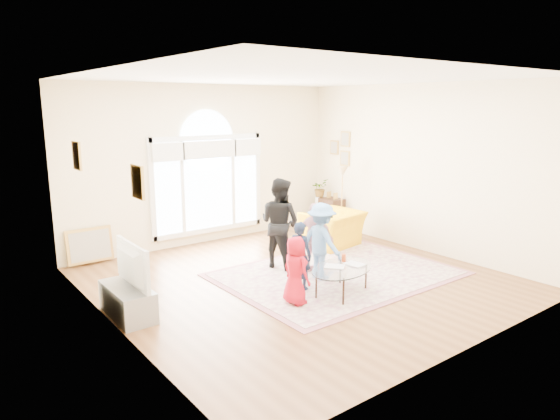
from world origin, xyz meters
TOP-DOWN VIEW (x-y plane):
  - ground at (0.00, 0.00)m, footprint 6.00×6.00m
  - room_shell at (0.01, 2.83)m, footprint 6.00×6.00m
  - area_rug at (0.67, -0.17)m, footprint 3.60×2.60m
  - rug_border at (0.67, -0.17)m, footprint 3.80×2.80m
  - tv_console at (-2.75, 0.30)m, footprint 0.45×1.00m
  - television at (-2.74, 0.30)m, footprint 0.17×1.02m
  - coffee_table at (0.10, -0.86)m, footprint 1.40×1.13m
  - armchair at (1.77, 1.12)m, footprint 1.24×1.12m
  - side_cabinet at (2.78, 2.23)m, footprint 0.40×0.50m
  - floor_lamp at (2.54, 1.67)m, footprint 0.25×0.25m
  - plant_pedestal at (2.70, 2.57)m, footprint 0.20×0.20m
  - potted_plant at (2.70, 2.57)m, footprint 0.46×0.43m
  - leaning_picture at (-2.46, 2.90)m, footprint 0.80×0.14m
  - child_red at (-0.70, -0.75)m, footprint 0.33×0.49m
  - child_navy at (-0.28, -0.33)m, footprint 0.37×0.45m
  - child_black at (0.12, 0.71)m, footprint 0.79×0.90m
  - child_pink at (0.40, 0.10)m, footprint 0.50×0.75m
  - child_blue at (0.29, -0.19)m, footprint 0.48×0.82m

SIDE VIEW (x-z plane):
  - ground at x=0.00m, z-range 0.00..0.00m
  - leaning_picture at x=-2.46m, z-range -0.31..0.31m
  - rug_border at x=0.67m, z-range 0.00..0.01m
  - area_rug at x=0.67m, z-range 0.00..0.02m
  - tv_console at x=-2.75m, z-range 0.00..0.42m
  - side_cabinet at x=2.78m, z-range 0.00..0.70m
  - plant_pedestal at x=2.70m, z-range 0.00..0.70m
  - armchair at x=1.77m, z-range 0.00..0.71m
  - coffee_table at x=0.10m, z-range 0.13..0.67m
  - child_red at x=-0.70m, z-range 0.02..1.00m
  - child_navy at x=-0.28m, z-range 0.02..1.08m
  - child_pink at x=0.40m, z-range 0.02..1.21m
  - child_blue at x=0.29m, z-range 0.02..1.27m
  - television at x=-2.74m, z-range 0.42..1.01m
  - child_black at x=0.12m, z-range 0.02..1.58m
  - potted_plant at x=2.70m, z-range 0.70..1.11m
  - floor_lamp at x=2.54m, z-range 0.53..2.04m
  - room_shell at x=0.01m, z-range -1.43..4.57m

